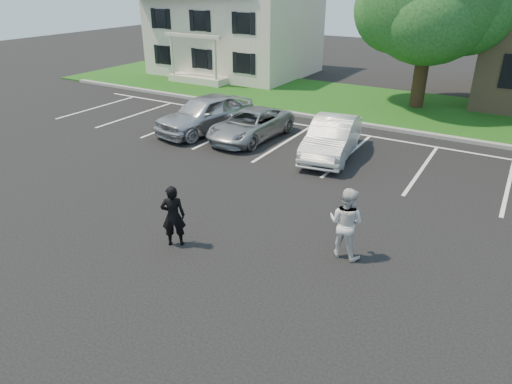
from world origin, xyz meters
TOP-DOWN VIEW (x-y plane):
  - ground_plane at (0.00, 0.00)m, footprint 90.00×90.00m
  - curb at (0.00, 12.00)m, footprint 40.00×0.30m
  - grass_strip at (0.00, 16.00)m, footprint 44.00×8.00m
  - stall_lines at (1.40, 8.95)m, footprint 34.00×5.36m
  - house at (-13.00, 19.97)m, footprint 10.30×9.22m
  - man_black_suit at (-1.53, -0.51)m, footprint 0.72×0.67m
  - man_white_shirt at (2.39, 1.23)m, footprint 0.94×0.76m
  - car_silver_west at (-6.54, 7.62)m, footprint 2.90×5.09m
  - car_silver_minivan at (-4.31, 7.78)m, footprint 2.30×4.54m
  - car_white_sedan at (-0.56, 7.60)m, footprint 2.24×4.60m

SIDE VIEW (x-z plane):
  - ground_plane at x=0.00m, z-range 0.00..0.00m
  - stall_lines at x=1.40m, z-range 0.00..0.01m
  - grass_strip at x=0.00m, z-range 0.00..0.08m
  - curb at x=0.00m, z-range 0.00..0.15m
  - car_silver_minivan at x=-4.31m, z-range 0.00..1.23m
  - car_white_sedan at x=-0.56m, z-range 0.00..1.45m
  - car_silver_west at x=-6.54m, z-range 0.00..1.63m
  - man_black_suit at x=-1.53m, z-range 0.00..1.65m
  - man_white_shirt at x=2.39m, z-range 0.00..1.82m
  - house at x=-13.00m, z-range 0.03..7.63m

